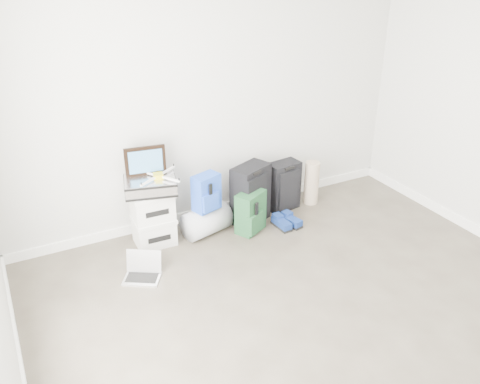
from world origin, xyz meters
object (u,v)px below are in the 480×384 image
briefcase (150,185)px  carry_on (284,186)px  laptop (143,271)px  large_suitcase (251,194)px  duffel_bag (206,221)px  boxes_stack (153,218)px

briefcase → carry_on: 1.60m
briefcase → laptop: 0.83m
briefcase → large_suitcase: 1.13m
briefcase → duffel_bag: size_ratio=1.00×
large_suitcase → carry_on: size_ratio=1.16×
carry_on → laptop: 1.94m
laptop → boxes_stack: bearing=92.0°
boxes_stack → duffel_bag: 0.57m
duffel_bag → laptop: duffel_bag is taller
boxes_stack → briefcase: bearing=-88.2°
boxes_stack → duffel_bag: bearing=-6.4°
boxes_stack → briefcase: briefcase is taller
briefcase → duffel_bag: bearing=6.4°
duffel_bag → carry_on: carry_on is taller
large_suitcase → laptop: 1.47m
large_suitcase → briefcase: bearing=153.8°
large_suitcase → laptop: large_suitcase is taller
briefcase → laptop: (-0.29, -0.51, -0.60)m
duffel_bag → boxes_stack: bearing=158.0°
boxes_stack → carry_on: size_ratio=1.03×
duffel_bag → large_suitcase: large_suitcase is taller
duffel_bag → laptop: size_ratio=1.22×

